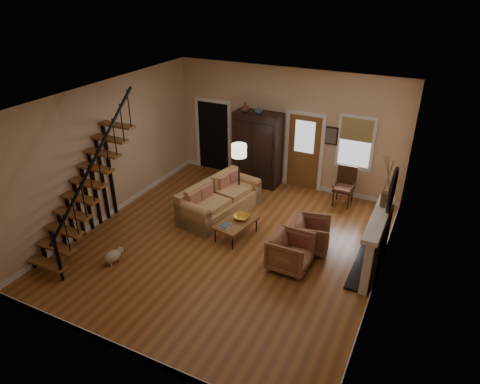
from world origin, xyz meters
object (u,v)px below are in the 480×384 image
at_px(coffee_table, 236,229).
at_px(armoire, 258,149).
at_px(armchair_right, 311,235).
at_px(side_chair, 344,187).
at_px(floor_lamp, 239,175).
at_px(sofa, 220,199).
at_px(armchair_left, 290,252).

bearing_deg(coffee_table, armoire, 104.61).
bearing_deg(coffee_table, armchair_right, 9.68).
bearing_deg(side_chair, coffee_table, -124.83).
height_order(floor_lamp, side_chair, floor_lamp).
bearing_deg(armchair_right, sofa, 67.80).
bearing_deg(armoire, armchair_right, -46.20).
bearing_deg(armchair_left, armchair_right, -11.40).
height_order(sofa, side_chair, side_chair).
distance_m(armoire, sofa, 2.16).
distance_m(armchair_right, floor_lamp, 2.63).
height_order(sofa, floor_lamp, floor_lamp).
distance_m(armchair_right, side_chair, 2.33).
relative_size(sofa, side_chair, 2.21).
relative_size(floor_lamp, side_chair, 1.64).
bearing_deg(floor_lamp, armchair_left, -42.63).
bearing_deg(armchair_left, coffee_table, 70.71).
bearing_deg(armchair_left, side_chair, -5.01).
relative_size(armchair_right, floor_lamp, 0.48).
bearing_deg(sofa, armoire, 97.84).
bearing_deg(side_chair, sofa, -144.85).
xyz_separation_m(coffee_table, armchair_left, (1.51, -0.54, 0.18)).
xyz_separation_m(armoire, armchair_left, (2.25, -3.36, -0.67)).
bearing_deg(armoire, armchair_left, -56.21).
distance_m(armoire, side_chair, 2.61).
bearing_deg(armchair_left, floor_lamp, 47.87).
distance_m(armchair_left, floor_lamp, 2.95).
height_order(armchair_right, floor_lamp, floor_lamp).
distance_m(armoire, armchair_left, 4.09).
xyz_separation_m(armchair_left, armchair_right, (0.18, 0.83, -0.01)).
height_order(armoire, sofa, armoire).
xyz_separation_m(sofa, armchair_right, (2.52, -0.46, -0.05)).
height_order(armoire, armchair_left, armoire).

